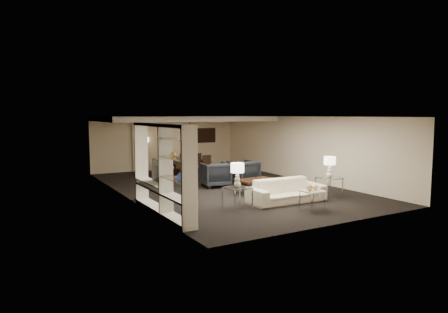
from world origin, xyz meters
TOP-DOWN VIEW (x-y plane):
  - floor at (0.00, 0.00)m, footprint 11.00×11.00m
  - ceiling at (0.00, 0.00)m, footprint 7.00×11.00m
  - wall_back at (0.00, 5.50)m, footprint 7.00×0.02m
  - wall_front at (0.00, -5.50)m, footprint 7.00×0.02m
  - wall_left at (-3.50, 0.00)m, footprint 0.02×11.00m
  - wall_right at (3.50, 0.00)m, footprint 0.02×11.00m
  - ceiling_soffit at (0.00, 3.50)m, footprint 7.00×4.00m
  - curtains at (-0.90, 5.42)m, footprint 1.50×0.12m
  - door at (0.70, 5.47)m, footprint 0.90×0.05m
  - painting at (2.10, 5.46)m, footprint 0.95×0.04m
  - media_unit at (-3.31, -2.60)m, footprint 0.38×3.40m
  - pendant_light at (0.30, 3.50)m, footprint 0.52×0.52m
  - sofa at (0.39, -3.03)m, footprint 2.37×0.98m
  - coffee_table at (0.39, -1.43)m, footprint 1.36×0.89m
  - armchair_left at (-0.21, 0.27)m, footprint 1.06×1.08m
  - armchair_right at (0.99, 0.27)m, footprint 1.04×1.06m
  - side_table_left at (-1.31, -3.03)m, footprint 0.69×0.69m
  - side_table_right at (2.09, -3.03)m, footprint 0.70×0.70m
  - table_lamp_left at (-1.31, -3.03)m, footprint 0.38×0.38m
  - table_lamp_right at (2.09, -3.03)m, footprint 0.39×0.39m
  - marble_table at (0.39, -4.13)m, footprint 0.54×0.54m
  - gold_gourd_a at (0.29, -4.13)m, footprint 0.17×0.17m
  - gold_gourd_b at (0.49, -4.13)m, footprint 0.15×0.15m
  - television at (-3.28, -2.04)m, footprint 1.05×0.14m
  - vase_blue at (-3.31, -3.73)m, footprint 0.18×0.18m
  - vase_amber at (-3.31, -3.34)m, footprint 0.15×0.15m
  - floor_speaker at (-3.20, -0.63)m, footprint 0.16×0.16m
  - dining_table at (-0.02, 2.90)m, footprint 1.80×1.09m
  - chair_nl at (-0.62, 2.25)m, footprint 0.44×0.44m
  - chair_nm at (-0.02, 2.25)m, footprint 0.44×0.44m
  - chair_nr at (0.58, 2.25)m, footprint 0.46×0.46m
  - chair_fl at (-0.62, 3.55)m, footprint 0.44×0.44m
  - chair_fm at (-0.02, 3.55)m, footprint 0.43×0.43m
  - chair_fr at (0.58, 3.55)m, footprint 0.42×0.42m
  - floor_lamp at (-1.07, 5.20)m, footprint 0.24×0.24m

SIDE VIEW (x-z plane):
  - floor at x=0.00m, z-range 0.00..0.00m
  - coffee_table at x=0.39m, z-range 0.00..0.46m
  - marble_table at x=0.39m, z-range 0.00..0.54m
  - side_table_left at x=-1.31m, z-range 0.00..0.60m
  - side_table_right at x=2.09m, z-range 0.00..0.60m
  - dining_table at x=-0.02m, z-range 0.00..0.61m
  - sofa at x=0.39m, z-range 0.00..0.68m
  - armchair_left at x=-0.21m, z-range 0.00..0.87m
  - armchair_right at x=0.99m, z-range 0.00..0.87m
  - chair_nl at x=-0.62m, z-range 0.00..0.91m
  - chair_nm at x=-0.02m, z-range 0.00..0.91m
  - chair_nr at x=0.58m, z-range 0.00..0.91m
  - chair_fl at x=-0.62m, z-range 0.00..0.91m
  - chair_fm at x=-0.02m, z-range 0.00..0.91m
  - chair_fr at x=0.58m, z-range 0.00..0.91m
  - floor_speaker at x=-3.20m, z-range 0.00..1.18m
  - gold_gourd_b at x=0.49m, z-range 0.54..0.69m
  - gold_gourd_a at x=0.29m, z-range 0.54..0.71m
  - floor_lamp at x=-1.07m, z-range 0.00..1.55m
  - table_lamp_left at x=-1.31m, z-range 0.60..1.27m
  - table_lamp_right at x=2.09m, z-range 0.60..1.27m
  - door at x=0.70m, z-range 0.00..2.10m
  - television at x=-3.28m, z-range 0.75..1.35m
  - vase_blue at x=-3.31m, z-range 1.06..1.25m
  - media_unit at x=-3.31m, z-range 0.00..2.35m
  - curtains at x=-0.90m, z-range 0.00..2.40m
  - wall_back at x=0.00m, z-range 0.00..2.50m
  - wall_front at x=0.00m, z-range 0.00..2.50m
  - wall_left at x=-3.50m, z-range 0.00..2.50m
  - wall_right at x=3.50m, z-range 0.00..2.50m
  - painting at x=2.10m, z-range 1.23..1.88m
  - vase_amber at x=-3.31m, z-range 1.56..1.72m
  - pendant_light at x=0.30m, z-range 1.80..2.04m
  - ceiling_soffit at x=0.00m, z-range 2.30..2.50m
  - ceiling at x=0.00m, z-range 2.49..2.51m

